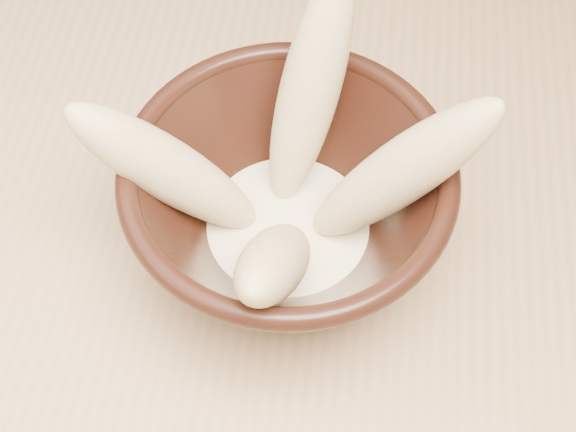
{
  "coord_description": "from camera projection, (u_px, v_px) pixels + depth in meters",
  "views": [
    {
      "loc": [
        -0.07,
        -0.26,
        1.29
      ],
      "look_at": [
        -0.11,
        0.04,
        0.81
      ],
      "focal_mm": 50.0,
      "sensor_mm": 36.0,
      "label": 1
    }
  ],
  "objects": [
    {
      "name": "banana_left",
      "position": [
        168.0,
        170.0,
        0.52
      ],
      "size": [
        0.14,
        0.05,
        0.15
      ],
      "primitive_type": "ellipsoid",
      "rotation": [
        0.72,
        0.0,
        -1.5
      ],
      "color": "tan",
      "rests_on": "bowl"
    },
    {
      "name": "banana_front",
      "position": [
        274.0,
        262.0,
        0.5
      ],
      "size": [
        0.06,
        0.13,
        0.13
      ],
      "primitive_type": "ellipsoid",
      "rotation": [
        0.75,
        0.0,
        -0.11
      ],
      "color": "tan",
      "rests_on": "bowl"
    },
    {
      "name": "bowl",
      "position": [
        288.0,
        208.0,
        0.55
      ],
      "size": [
        0.22,
        0.22,
        0.12
      ],
      "rotation": [
        0.0,
        0.0,
        0.24
      ],
      "color": "black",
      "rests_on": "table"
    },
    {
      "name": "banana_upright",
      "position": [
        310.0,
        90.0,
        0.54
      ],
      "size": [
        0.08,
        0.12,
        0.18
      ],
      "primitive_type": "ellipsoid",
      "rotation": [
        0.47,
        0.0,
        2.76
      ],
      "color": "tan",
      "rests_on": "bowl"
    },
    {
      "name": "table",
      "position": [
        415.0,
        355.0,
        0.65
      ],
      "size": [
        1.2,
        0.8,
        0.75
      ],
      "color": "tan",
      "rests_on": "ground"
    },
    {
      "name": "milk_puddle",
      "position": [
        288.0,
        230.0,
        0.58
      ],
      "size": [
        0.12,
        0.12,
        0.02
      ],
      "primitive_type": "cylinder",
      "color": "#FAEEC9",
      "rests_on": "bowl"
    },
    {
      "name": "banana_right",
      "position": [
        399.0,
        173.0,
        0.51
      ],
      "size": [
        0.14,
        0.05,
        0.17
      ],
      "primitive_type": "ellipsoid",
      "rotation": [
        0.61,
        0.0,
        1.67
      ],
      "color": "tan",
      "rests_on": "bowl"
    }
  ]
}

